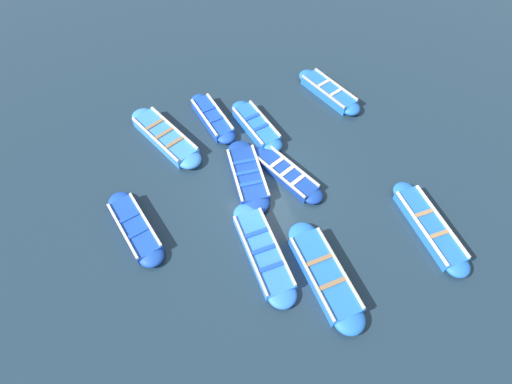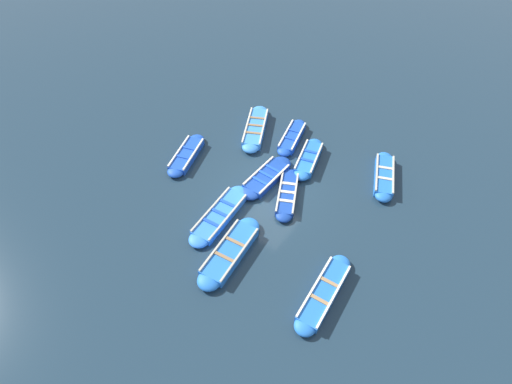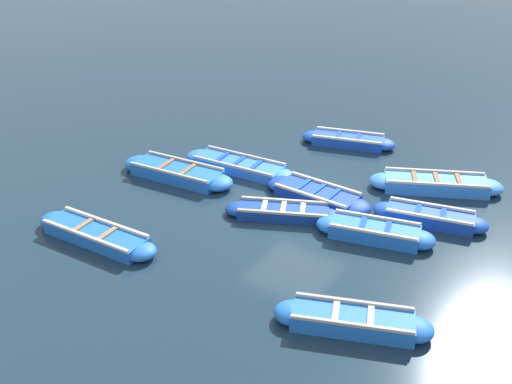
{
  "view_description": "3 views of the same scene",
  "coord_description": "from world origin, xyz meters",
  "px_view_note": "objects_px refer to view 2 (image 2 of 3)",
  "views": [
    {
      "loc": [
        2.7,
        8.06,
        11.59
      ],
      "look_at": [
        0.42,
        0.36,
        0.17
      ],
      "focal_mm": 28.0,
      "sensor_mm": 36.0,
      "label": 1
    },
    {
      "loc": [
        -6.82,
        10.69,
        13.68
      ],
      "look_at": [
        0.19,
        0.86,
        0.49
      ],
      "focal_mm": 28.0,
      "sensor_mm": 36.0,
      "label": 2
    },
    {
      "loc": [
        -13.34,
        -7.53,
        8.61
      ],
      "look_at": [
        -0.64,
        0.98,
        0.36
      ],
      "focal_mm": 42.0,
      "sensor_mm": 36.0,
      "label": 3
    }
  ],
  "objects_px": {
    "boat_centre": "(255,128)",
    "boat_outer_left": "(266,177)",
    "boat_alongside": "(187,155)",
    "buoy_orange_near": "(245,229)",
    "boat_bow_out": "(324,293)",
    "boat_inner_gap": "(220,215)",
    "boat_near_quay": "(292,137)",
    "boat_stern_in": "(287,194)",
    "boat_far_corner": "(230,252)",
    "boat_outer_right": "(308,159)",
    "boat_drifting": "(384,176)"
  },
  "relations": [
    {
      "from": "boat_drifting",
      "to": "buoy_orange_near",
      "type": "height_order",
      "value": "boat_drifting"
    },
    {
      "from": "boat_far_corner",
      "to": "boat_outer_left",
      "type": "bearing_deg",
      "value": -74.49
    },
    {
      "from": "boat_alongside",
      "to": "boat_far_corner",
      "type": "height_order",
      "value": "boat_far_corner"
    },
    {
      "from": "boat_centre",
      "to": "boat_outer_left",
      "type": "relative_size",
      "value": 1.16
    },
    {
      "from": "boat_stern_in",
      "to": "boat_bow_out",
      "type": "height_order",
      "value": "boat_bow_out"
    },
    {
      "from": "boat_outer_left",
      "to": "buoy_orange_near",
      "type": "relative_size",
      "value": 9.89
    },
    {
      "from": "boat_near_quay",
      "to": "boat_stern_in",
      "type": "distance_m",
      "value": 4.03
    },
    {
      "from": "boat_drifting",
      "to": "boat_centre",
      "type": "relative_size",
      "value": 0.87
    },
    {
      "from": "boat_bow_out",
      "to": "buoy_orange_near",
      "type": "distance_m",
      "value": 4.23
    },
    {
      "from": "boat_alongside",
      "to": "boat_inner_gap",
      "type": "bearing_deg",
      "value": 151.71
    },
    {
      "from": "boat_bow_out",
      "to": "buoy_orange_near",
      "type": "relative_size",
      "value": 11.14
    },
    {
      "from": "boat_near_quay",
      "to": "boat_far_corner",
      "type": "xyz_separation_m",
      "value": [
        -1.78,
        7.56,
        0.01
      ]
    },
    {
      "from": "boat_near_quay",
      "to": "boat_far_corner",
      "type": "relative_size",
      "value": 0.8
    },
    {
      "from": "boat_inner_gap",
      "to": "boat_outer_left",
      "type": "distance_m",
      "value": 3.1
    },
    {
      "from": "boat_alongside",
      "to": "boat_outer_left",
      "type": "distance_m",
      "value": 4.28
    },
    {
      "from": "boat_alongside",
      "to": "boat_inner_gap",
      "type": "distance_m",
      "value": 4.31
    },
    {
      "from": "boat_bow_out",
      "to": "boat_inner_gap",
      "type": "xyz_separation_m",
      "value": [
        5.53,
        -0.68,
        -0.02
      ]
    },
    {
      "from": "boat_centre",
      "to": "boat_stern_in",
      "type": "distance_m",
      "value": 4.96
    },
    {
      "from": "boat_alongside",
      "to": "boat_centre",
      "type": "bearing_deg",
      "value": -113.24
    },
    {
      "from": "boat_centre",
      "to": "buoy_orange_near",
      "type": "relative_size",
      "value": 11.44
    },
    {
      "from": "boat_near_quay",
      "to": "buoy_orange_near",
      "type": "xyz_separation_m",
      "value": [
        -1.57,
        6.28,
        -0.01
      ]
    },
    {
      "from": "boat_near_quay",
      "to": "boat_outer_left",
      "type": "height_order",
      "value": "boat_near_quay"
    },
    {
      "from": "boat_stern_in",
      "to": "boat_bow_out",
      "type": "relative_size",
      "value": 0.85
    },
    {
      "from": "boat_alongside",
      "to": "buoy_orange_near",
      "type": "relative_size",
      "value": 9.79
    },
    {
      "from": "boat_near_quay",
      "to": "boat_centre",
      "type": "bearing_deg",
      "value": 14.74
    },
    {
      "from": "boat_alongside",
      "to": "boat_outer_left",
      "type": "relative_size",
      "value": 0.99
    },
    {
      "from": "boat_alongside",
      "to": "buoy_orange_near",
      "type": "xyz_separation_m",
      "value": [
        -5.15,
        2.05,
        0.0
      ]
    },
    {
      "from": "boat_drifting",
      "to": "boat_outer_left",
      "type": "xyz_separation_m",
      "value": [
        4.52,
        3.31,
        -0.02
      ]
    },
    {
      "from": "boat_drifting",
      "to": "buoy_orange_near",
      "type": "distance_m",
      "value": 7.3
    },
    {
      "from": "boat_near_quay",
      "to": "boat_alongside",
      "type": "xyz_separation_m",
      "value": [
        3.58,
        4.24,
        -0.01
      ]
    },
    {
      "from": "boat_far_corner",
      "to": "boat_inner_gap",
      "type": "height_order",
      "value": "boat_far_corner"
    },
    {
      "from": "boat_near_quay",
      "to": "boat_stern_in",
      "type": "bearing_deg",
      "value": 118.97
    },
    {
      "from": "boat_drifting",
      "to": "boat_stern_in",
      "type": "bearing_deg",
      "value": 49.26
    },
    {
      "from": "boat_near_quay",
      "to": "boat_far_corner",
      "type": "distance_m",
      "value": 7.76
    },
    {
      "from": "boat_far_corner",
      "to": "boat_bow_out",
      "type": "bearing_deg",
      "value": -171.34
    },
    {
      "from": "boat_near_quay",
      "to": "boat_outer_right",
      "type": "height_order",
      "value": "boat_outer_right"
    },
    {
      "from": "boat_centre",
      "to": "boat_alongside",
      "type": "bearing_deg",
      "value": 66.76
    },
    {
      "from": "boat_stern_in",
      "to": "boat_outer_right",
      "type": "height_order",
      "value": "boat_outer_right"
    },
    {
      "from": "buoy_orange_near",
      "to": "boat_inner_gap",
      "type": "bearing_deg",
      "value": -0.15
    },
    {
      "from": "buoy_orange_near",
      "to": "boat_bow_out",
      "type": "bearing_deg",
      "value": 170.84
    },
    {
      "from": "boat_centre",
      "to": "buoy_orange_near",
      "type": "xyz_separation_m",
      "value": [
        -3.56,
        5.76,
        -0.03
      ]
    },
    {
      "from": "boat_bow_out",
      "to": "boat_inner_gap",
      "type": "relative_size",
      "value": 0.97
    },
    {
      "from": "boat_alongside",
      "to": "boat_outer_left",
      "type": "xyz_separation_m",
      "value": [
        -4.15,
        -1.04,
        -0.0
      ]
    },
    {
      "from": "boat_outer_left",
      "to": "buoy_orange_near",
      "type": "xyz_separation_m",
      "value": [
        -1.0,
        3.08,
        0.0
      ]
    },
    {
      "from": "boat_alongside",
      "to": "boat_centre",
      "type": "xyz_separation_m",
      "value": [
        -1.59,
        -3.71,
        0.03
      ]
    },
    {
      "from": "boat_inner_gap",
      "to": "boat_outer_left",
      "type": "height_order",
      "value": "boat_outer_left"
    },
    {
      "from": "boat_alongside",
      "to": "boat_bow_out",
      "type": "distance_m",
      "value": 9.71
    },
    {
      "from": "boat_drifting",
      "to": "boat_bow_out",
      "type": "distance_m",
      "value": 7.1
    },
    {
      "from": "buoy_orange_near",
      "to": "boat_centre",
      "type": "bearing_deg",
      "value": -58.28
    },
    {
      "from": "boat_bow_out",
      "to": "boat_centre",
      "type": "bearing_deg",
      "value": -39.75
    }
  ]
}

